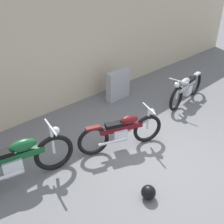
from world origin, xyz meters
name	(u,v)px	position (x,y,z in m)	size (l,w,h in m)	color
ground_plane	(162,164)	(0.00, 0.00, 0.00)	(40.00, 40.00, 0.00)	slate
building_wall	(56,52)	(0.00, 3.53, 1.53)	(18.00, 0.30, 3.05)	beige
stone_marker	(118,85)	(1.45, 2.69, 0.43)	(0.79, 0.20, 0.87)	#9E9EA3
helmet	(148,192)	(-0.87, -0.35, 0.13)	(0.25, 0.25, 0.25)	black
motorcycle_maroon	(122,131)	(-0.18, 0.95, 0.42)	(1.81, 0.90, 0.86)	black
motorcycle_silver	(186,89)	(2.70, 1.19, 0.43)	(1.96, 0.57, 0.88)	black
motorcycle_green	(16,162)	(-2.27, 1.53, 0.47)	(2.16, 0.76, 0.98)	black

